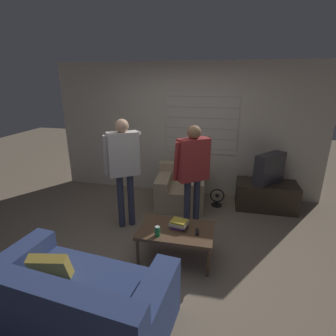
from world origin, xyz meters
The scene contains 13 objects.
ground_plane centered at (0.00, 0.00, 0.00)m, with size 16.00×16.00×0.00m, color #7F705B.
wall_back centered at (0.01, 2.03, 1.28)m, with size 5.20×0.08×2.55m.
couch_blue centered at (-0.48, -1.37, 0.30)m, with size 1.81×1.13×0.82m.
armchair_beige centered at (0.03, 1.42, 0.29)m, with size 0.93×0.92×0.72m.
coffee_table centered at (0.24, -0.15, 0.38)m, with size 0.95×0.60×0.42m.
tv_stand centered at (1.56, 1.59, 0.24)m, with size 1.04×0.55×0.49m.
tv centered at (1.56, 1.59, 0.76)m, with size 0.57×0.61×0.54m.
person_left_standing centered at (-0.68, 0.49, 1.08)m, with size 0.55×0.85×1.70m.
person_right_standing centered at (0.34, 0.61, 1.04)m, with size 0.54×0.84×1.63m.
book_stack centered at (0.26, -0.11, 0.48)m, with size 0.24×0.21×0.11m.
soda_can centered at (0.04, -0.34, 0.49)m, with size 0.07×0.07×0.13m.
spare_remote centered at (0.51, -0.17, 0.44)m, with size 0.06×0.13×0.02m.
floor_fan centered at (0.70, 1.49, 0.14)m, with size 0.26×0.20×0.33m.
Camera 1 is at (0.76, -3.00, 2.24)m, focal length 28.00 mm.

